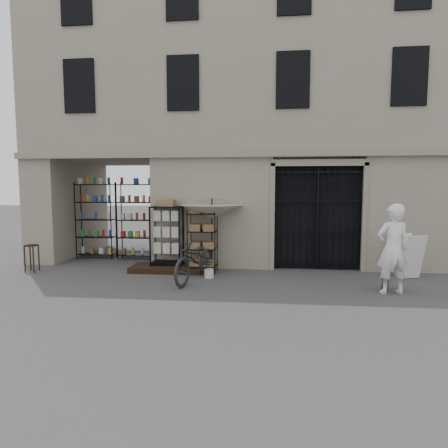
# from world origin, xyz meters

# --- Properties ---
(ground) EXTENTS (80.00, 80.00, 0.00)m
(ground) POSITION_xyz_m (0.00, 0.00, 0.00)
(ground) COLOR black
(ground) RESTS_ON ground
(main_building) EXTENTS (14.00, 4.00, 9.00)m
(main_building) POSITION_xyz_m (0.00, 4.00, 4.50)
(main_building) COLOR gray
(main_building) RESTS_ON ground
(shop_recess) EXTENTS (3.00, 1.70, 3.00)m
(shop_recess) POSITION_xyz_m (-4.50, 2.80, 1.50)
(shop_recess) COLOR black
(shop_recess) RESTS_ON ground
(shop_shelving) EXTENTS (2.70, 0.50, 2.50)m
(shop_shelving) POSITION_xyz_m (-4.55, 3.30, 1.25)
(shop_shelving) COLOR black
(shop_shelving) RESTS_ON ground
(iron_gate) EXTENTS (2.50, 0.21, 3.00)m
(iron_gate) POSITION_xyz_m (1.75, 2.28, 1.50)
(iron_gate) COLOR black
(iron_gate) RESTS_ON ground
(step_platform) EXTENTS (2.00, 0.90, 0.15)m
(step_platform) POSITION_xyz_m (-2.40, 1.55, 0.07)
(step_platform) COLOR black
(step_platform) RESTS_ON ground
(display_cabinet) EXTENTS (0.91, 0.67, 1.79)m
(display_cabinet) POSITION_xyz_m (-2.45, 1.72, 0.89)
(display_cabinet) COLOR black
(display_cabinet) RESTS_ON step_platform
(wire_rack) EXTENTS (0.88, 0.75, 1.71)m
(wire_rack) POSITION_xyz_m (-1.41, 1.57, 0.84)
(wire_rack) COLOR black
(wire_rack) RESTS_ON ground
(market_umbrella) EXTENTS (1.67, 1.70, 2.45)m
(market_umbrella) POSITION_xyz_m (-1.17, 1.71, 1.76)
(market_umbrella) COLOR black
(market_umbrella) RESTS_ON ground
(white_bucket) EXTENTS (0.24, 0.24, 0.23)m
(white_bucket) POSITION_xyz_m (-1.14, 0.89, 0.12)
(white_bucket) COLOR silver
(white_bucket) RESTS_ON ground
(bicycle) EXTENTS (1.00, 1.26, 2.10)m
(bicycle) POSITION_xyz_m (-1.42, 0.53, 0.00)
(bicycle) COLOR black
(bicycle) RESTS_ON ground
(wooden_stool) EXTENTS (0.41, 0.41, 0.75)m
(wooden_stool) POSITION_xyz_m (-6.12, 1.11, 0.40)
(wooden_stool) COLOR black
(wooden_stool) RESTS_ON ground
(steel_bollard) EXTENTS (0.17, 0.17, 0.80)m
(steel_bollard) POSITION_xyz_m (3.00, 0.12, 0.40)
(steel_bollard) COLOR #4F5052
(steel_bollard) RESTS_ON ground
(shopkeeper) EXTENTS (1.09, 2.08, 0.47)m
(shopkeeper) POSITION_xyz_m (3.05, -0.13, 0.00)
(shopkeeper) COLOR white
(shopkeeper) RESTS_ON ground
(easel_sign) EXTENTS (0.69, 0.74, 1.12)m
(easel_sign) POSITION_xyz_m (3.96, 1.35, 0.58)
(easel_sign) COLOR silver
(easel_sign) RESTS_ON ground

